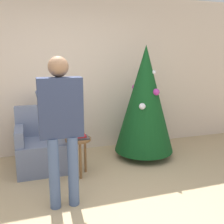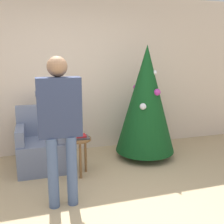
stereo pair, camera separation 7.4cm
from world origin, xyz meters
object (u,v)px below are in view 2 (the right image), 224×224
(christmas_tree, at_px, (146,99))
(armchair, at_px, (41,146))
(person_standing, at_px, (60,118))
(side_stool, at_px, (79,145))

(christmas_tree, bearing_deg, armchair, 178.74)
(person_standing, xyz_separation_m, side_stool, (0.31, 0.68, -0.58))
(armchair, xyz_separation_m, person_standing, (0.19, -1.09, 0.68))
(christmas_tree, height_order, person_standing, christmas_tree)
(armchair, xyz_separation_m, side_stool, (0.50, -0.41, 0.10))
(armchair, bearing_deg, person_standing, -79.99)
(armchair, distance_m, side_stool, 0.66)
(person_standing, bearing_deg, armchair, 100.01)
(christmas_tree, relative_size, side_stool, 3.38)
(christmas_tree, distance_m, person_standing, 1.83)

